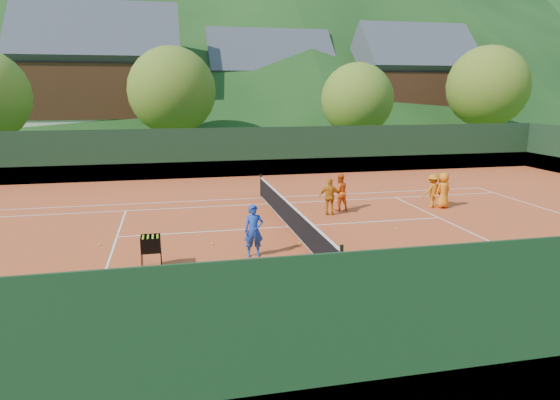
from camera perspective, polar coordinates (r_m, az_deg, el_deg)
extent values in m
plane|color=#284D18|center=(19.37, 1.06, -3.13)|extent=(400.00, 400.00, 0.00)
cube|color=#BE451E|center=(19.37, 1.06, -3.10)|extent=(40.00, 24.00, 0.02)
imported|color=#193BA6|center=(15.76, -3.02, -3.53)|extent=(0.62, 0.42, 1.68)
imported|color=orange|center=(21.98, 6.81, 0.91)|extent=(0.87, 0.72, 1.64)
imported|color=orange|center=(21.11, 5.75, 0.36)|extent=(1.00, 0.69, 1.58)
imported|color=orange|center=(23.48, 18.15, 1.06)|extent=(0.88, 0.69, 1.60)
imported|color=orange|center=(23.43, 17.03, 1.02)|extent=(1.10, 0.80, 1.53)
sphere|color=#CCE526|center=(19.50, 13.17, -3.19)|extent=(0.07, 0.07, 0.07)
sphere|color=#CCE526|center=(14.08, 15.09, -9.40)|extent=(0.07, 0.07, 0.07)
sphere|color=#CCE526|center=(14.72, -3.35, -8.00)|extent=(0.07, 0.07, 0.07)
sphere|color=#CCE526|center=(12.59, -0.49, -11.61)|extent=(0.07, 0.07, 0.07)
sphere|color=#CCE526|center=(13.36, -10.92, -10.40)|extent=(0.07, 0.07, 0.07)
sphere|color=#CCE526|center=(14.01, 24.54, -10.24)|extent=(0.07, 0.07, 0.07)
sphere|color=#CCE526|center=(16.15, -28.96, -7.72)|extent=(0.07, 0.07, 0.07)
sphere|color=#CCE526|center=(17.24, 2.31, -4.92)|extent=(0.07, 0.07, 0.07)
sphere|color=#CCE526|center=(11.94, 13.55, -13.38)|extent=(0.07, 0.07, 0.07)
sphere|color=#CCE526|center=(15.09, -19.54, -8.21)|extent=(0.07, 0.07, 0.07)
sphere|color=#CCE526|center=(13.17, 11.22, -10.75)|extent=(0.07, 0.07, 0.07)
sphere|color=#CCE526|center=(17.29, -7.72, -4.98)|extent=(0.07, 0.07, 0.07)
sphere|color=#CCE526|center=(12.44, 8.12, -12.05)|extent=(0.07, 0.07, 0.07)
sphere|color=#CCE526|center=(12.70, -8.82, -11.54)|extent=(0.07, 0.07, 0.07)
sphere|color=#CCE526|center=(18.65, 4.14, -3.60)|extent=(0.07, 0.07, 0.07)
sphere|color=#CCE526|center=(18.13, -19.89, -4.80)|extent=(0.07, 0.07, 0.07)
sphere|color=#CCE526|center=(12.13, -18.03, -13.23)|extent=(0.07, 0.07, 0.07)
sphere|color=#CCE526|center=(14.35, 12.87, -8.86)|extent=(0.07, 0.07, 0.07)
sphere|color=#CCE526|center=(15.38, -26.69, -8.45)|extent=(0.07, 0.07, 0.07)
sphere|color=#CCE526|center=(12.18, -16.74, -13.03)|extent=(0.07, 0.07, 0.07)
sphere|color=#CCE526|center=(14.13, 11.70, -9.14)|extent=(0.07, 0.07, 0.07)
sphere|color=#CCE526|center=(14.67, 3.22, -8.07)|extent=(0.07, 0.07, 0.07)
cube|color=silver|center=(24.93, 28.68, -1.10)|extent=(0.06, 10.97, 0.00)
cube|color=silver|center=(14.36, 6.29, -8.73)|extent=(23.77, 0.06, 0.00)
cube|color=white|center=(24.58, -1.95, 0.26)|extent=(23.77, 0.06, 0.00)
cube|color=silver|center=(15.58, 4.66, -6.98)|extent=(23.77, 0.06, 0.00)
cube|color=white|center=(23.27, -1.32, -0.43)|extent=(23.77, 0.06, 0.00)
cube|color=white|center=(18.96, -18.14, -4.03)|extent=(0.06, 8.23, 0.00)
cube|color=white|center=(21.74, 17.70, -1.94)|extent=(0.06, 8.23, 0.00)
cube|color=white|center=(19.37, 1.06, -3.06)|extent=(12.80, 0.06, 0.00)
cube|color=white|center=(19.37, 1.06, -3.06)|extent=(0.06, 10.97, 0.00)
cube|color=black|center=(19.25, 1.07, -1.78)|extent=(0.03, 11.97, 0.90)
cube|color=white|center=(19.14, 1.07, -0.41)|extent=(0.05, 11.97, 0.06)
cylinder|color=black|center=(13.73, 7.02, -7.32)|extent=(0.10, 0.10, 1.10)
cylinder|color=black|center=(24.95, -2.17, 1.72)|extent=(0.10, 0.10, 1.10)
cube|color=black|center=(30.68, -4.24, 5.48)|extent=(40.00, 0.05, 3.00)
cube|color=#185621|center=(30.81, -4.21, 3.64)|extent=(40.40, 0.05, 1.00)
cube|color=black|center=(8.40, 21.43, -14.31)|extent=(40.00, 0.05, 3.00)
cube|color=#195A24|center=(8.88, 20.90, -20.11)|extent=(40.40, 0.05, 1.00)
cylinder|color=black|center=(15.05, -15.54, -7.02)|extent=(0.02, 0.02, 0.55)
cylinder|color=black|center=(15.02, -13.43, -6.93)|extent=(0.02, 0.02, 0.55)
cylinder|color=black|center=(15.57, -15.44, -6.36)|extent=(0.02, 0.02, 0.55)
cylinder|color=black|center=(15.54, -13.41, -6.27)|extent=(0.02, 0.02, 0.55)
cube|color=black|center=(15.21, -14.51, -5.66)|extent=(0.55, 0.55, 0.02)
cube|color=black|center=(14.88, -14.59, -5.16)|extent=(0.55, 0.02, 0.45)
cube|color=black|center=(15.40, -14.53, -4.55)|extent=(0.55, 0.02, 0.45)
cube|color=black|center=(15.15, -15.60, -4.89)|extent=(0.02, 0.55, 0.45)
cube|color=black|center=(15.13, -13.51, -4.80)|extent=(0.02, 0.55, 0.45)
sphere|color=#CCE526|center=(14.90, -15.41, -4.41)|extent=(0.07, 0.07, 0.07)
sphere|color=#CCE526|center=(15.03, -15.39, -4.26)|extent=(0.07, 0.07, 0.07)
sphere|color=#CCE526|center=(15.16, -15.36, -4.12)|extent=(0.07, 0.07, 0.07)
sphere|color=#CCE526|center=(15.29, -15.34, -3.97)|extent=(0.07, 0.07, 0.07)
sphere|color=#CCE526|center=(14.89, -14.88, -4.39)|extent=(0.07, 0.07, 0.07)
sphere|color=#CCE526|center=(15.02, -14.86, -4.24)|extent=(0.07, 0.07, 0.07)
sphere|color=#CCE526|center=(15.15, -14.85, -4.09)|extent=(0.07, 0.07, 0.07)
sphere|color=#CCE526|center=(15.29, -14.83, -3.95)|extent=(0.07, 0.07, 0.07)
sphere|color=#CCE526|center=(14.89, -14.36, -4.36)|extent=(0.07, 0.07, 0.07)
sphere|color=#CCE526|center=(15.02, -14.34, -4.22)|extent=(0.07, 0.07, 0.07)
sphere|color=#CCE526|center=(15.15, -14.33, -4.07)|extent=(0.07, 0.07, 0.07)
sphere|color=#CCE526|center=(15.28, -14.32, -3.93)|extent=(0.07, 0.07, 0.07)
sphere|color=#CCE526|center=(14.88, -13.83, -4.34)|extent=(0.07, 0.07, 0.07)
sphere|color=#CCE526|center=(15.01, -13.82, -4.19)|extent=(0.07, 0.07, 0.07)
sphere|color=#CCE526|center=(15.14, -13.81, -4.05)|extent=(0.07, 0.07, 0.07)
sphere|color=#CCE526|center=(15.28, -13.80, -3.91)|extent=(0.07, 0.07, 0.07)
cube|color=beige|center=(48.61, -19.30, 7.26)|extent=(12.00, 9.00, 2.88)
cube|color=#371D0F|center=(48.46, -19.62, 11.59)|extent=(12.24, 9.18, 4.48)
cube|color=#404048|center=(48.54, -19.86, 14.94)|extent=(13.80, 9.93, 9.93)
cube|color=beige|center=(53.31, -1.30, 8.14)|extent=(11.00, 8.00, 2.52)
cube|color=#341B0E|center=(53.18, -1.31, 11.60)|extent=(11.22, 8.16, 3.92)
cube|color=#404047|center=(53.20, -1.33, 14.36)|extent=(12.65, 8.82, 8.82)
cube|color=beige|center=(54.11, 14.41, 7.92)|extent=(10.00, 8.00, 2.70)
cube|color=#391C0F|center=(53.98, 14.61, 11.57)|extent=(10.20, 8.16, 4.20)
cube|color=#42424A|center=(54.03, 14.77, 14.43)|extent=(11.50, 8.82, 8.82)
cylinder|color=#43291B|center=(38.32, -11.98, 6.50)|extent=(0.36, 0.36, 2.88)
sphere|color=#456C1D|center=(38.14, -12.23, 12.12)|extent=(6.40, 6.40, 6.40)
cylinder|color=#3D2918|center=(40.03, 8.65, 6.61)|extent=(0.36, 0.36, 2.52)
sphere|color=#46701E|center=(39.85, 8.80, 11.32)|extent=(5.60, 5.60, 5.60)
cylinder|color=#3E2818|center=(46.54, 22.22, 6.96)|extent=(0.36, 0.36, 3.06)
sphere|color=#496C1D|center=(46.40, 22.63, 11.86)|extent=(6.80, 6.80, 6.80)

